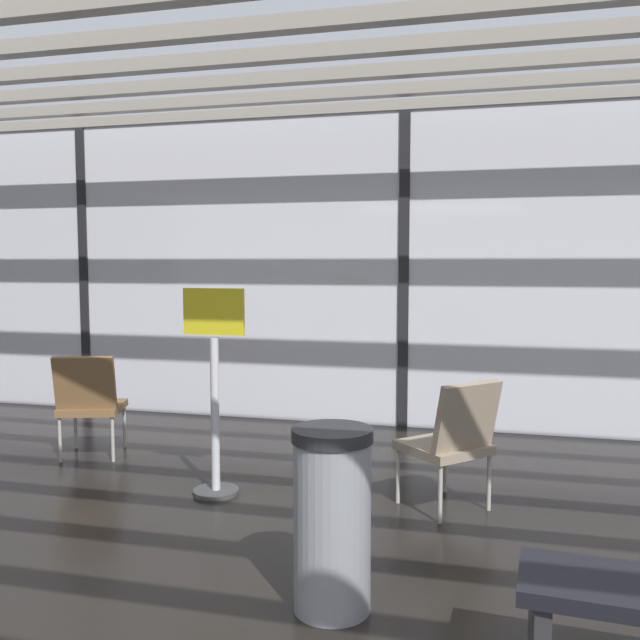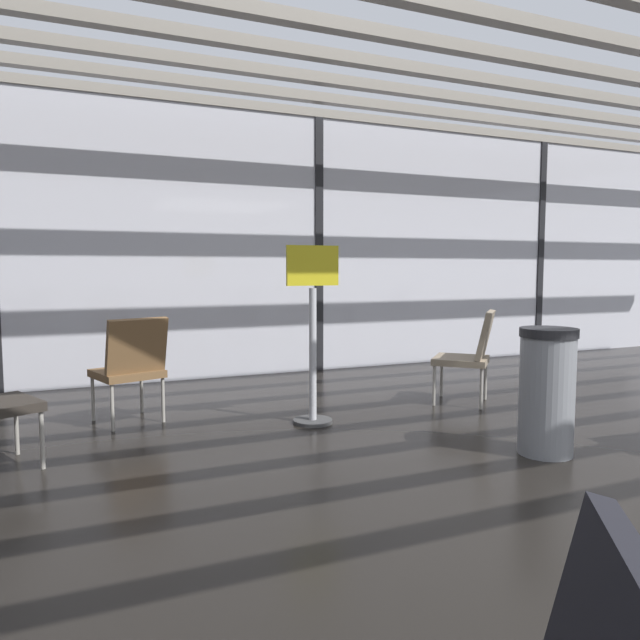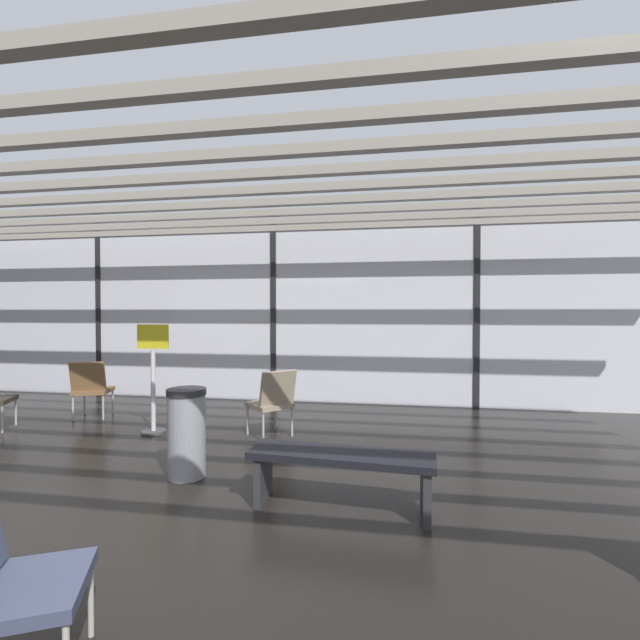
% 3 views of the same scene
% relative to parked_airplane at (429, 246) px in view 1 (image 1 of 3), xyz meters
% --- Properties ---
extents(glass_curtain_wall, '(14.00, 0.08, 3.06)m').
position_rel_parked_airplane_xyz_m(glass_curtain_wall, '(0.36, -6.37, -0.39)').
color(glass_curtain_wall, silver).
rests_on(glass_curtain_wall, ground).
extents(window_mullion_0, '(0.10, 0.12, 3.06)m').
position_rel_parked_airplane_xyz_m(window_mullion_0, '(-3.14, -6.37, -0.39)').
color(window_mullion_0, black).
rests_on(window_mullion_0, ground).
extents(window_mullion_1, '(0.10, 0.12, 3.06)m').
position_rel_parked_airplane_xyz_m(window_mullion_1, '(0.36, -6.37, -0.39)').
color(window_mullion_1, black).
rests_on(window_mullion_1, ground).
extents(parked_airplane, '(13.47, 3.84, 3.84)m').
position_rel_parked_airplane_xyz_m(parked_airplane, '(0.00, 0.00, 0.00)').
color(parked_airplane, silver).
rests_on(parked_airplane, ground).
extents(lounge_chair_5, '(0.62, 0.65, 0.87)m').
position_rel_parked_airplane_xyz_m(lounge_chair_5, '(-2.00, -8.11, -1.43)').
color(lounge_chair_5, brown).
rests_on(lounge_chair_5, ground).
extents(lounge_chair_6, '(0.71, 0.71, 0.87)m').
position_rel_parked_airplane_xyz_m(lounge_chair_6, '(0.97, -8.60, -1.43)').
color(lounge_chair_6, '#7F705B').
rests_on(lounge_chair_6, ground).
extents(trash_bin, '(0.38, 0.38, 0.86)m').
position_rel_parked_airplane_xyz_m(trash_bin, '(0.50, -10.02, -1.49)').
color(trash_bin, slate).
rests_on(trash_bin, ground).
extents(info_sign, '(0.44, 0.32, 1.44)m').
position_rel_parked_airplane_xyz_m(info_sign, '(-0.65, -8.67, -1.24)').
color(info_sign, '#333333').
rests_on(info_sign, ground).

